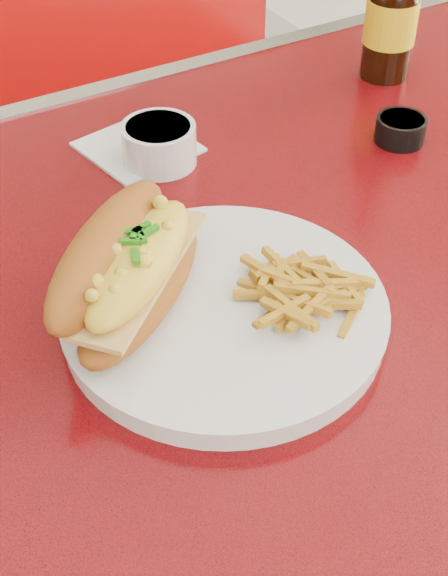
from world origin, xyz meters
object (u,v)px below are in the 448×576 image
mac_hoagie (129,267)px  beer_bottle (394,2)px  diner_table (275,364)px  dinner_plate (224,312)px  fork (237,246)px  gravy_ramekin (159,143)px  booth_bench_far (52,219)px  sauce_cup_right (401,128)px

mac_hoagie → beer_bottle: bearing=-13.0°
diner_table → mac_hoagie: bearing=-176.5°
mac_hoagie → dinner_plate: bearing=-74.9°
fork → beer_bottle: bearing=-42.4°
beer_bottle → gravy_ramekin: bearing=-173.5°
gravy_ramekin → beer_bottle: bearing=6.5°
dinner_plate → gravy_ramekin: (0.07, 0.26, 0.01)m
gravy_ramekin → booth_bench_far: bearing=87.1°
dinner_plate → fork: size_ratio=3.02×
mac_hoagie → gravy_ramekin: mac_hoagie is taller
dinner_plate → gravy_ramekin: gravy_ramekin is taller
fork → gravy_ramekin: size_ratio=1.21×
fork → dinner_plate: bearing=156.0°
beer_bottle → dinner_plate: bearing=-144.4°
sauce_cup_right → beer_bottle: (0.09, 0.14, 0.08)m
fork → beer_bottle: 0.44m
fork → beer_bottle: beer_bottle is taller
dinner_plate → beer_bottle: size_ratio=1.44×
mac_hoagie → sauce_cup_right: (0.40, 0.12, -0.04)m
gravy_ramekin → beer_bottle: beer_bottle is taller
gravy_ramekin → sauce_cup_right: (0.26, -0.10, -0.01)m
dinner_plate → gravy_ramekin: size_ratio=3.65×
sauce_cup_right → beer_bottle: 0.19m
diner_table → dinner_plate: 0.21m
booth_bench_far → sauce_cup_right: booth_bench_far is taller
fork → sauce_cup_right: bearing=-56.2°
fork → sauce_cup_right: 0.30m
diner_table → mac_hoagie: 0.28m
booth_bench_far → dinner_plate: booth_bench_far is taller
gravy_ramekin → beer_bottle: (0.35, 0.04, 0.07)m
diner_table → booth_bench_far: booth_bench_far is taller
booth_bench_far → dinner_plate: size_ratio=3.17×
mac_hoagie → booth_bench_far: bearing=37.9°
fork → sauce_cup_right: size_ratio=1.77×
diner_table → booth_bench_far: size_ratio=1.03×
dinner_plate → gravy_ramekin: bearing=75.4°
gravy_ramekin → beer_bottle: 0.36m
mac_hoagie → sauce_cup_right: bearing=-24.5°
gravy_ramekin → dinner_plate: bearing=-104.6°
fork → diner_table: bearing=-86.8°
diner_table → gravy_ramekin: gravy_ramekin is taller
dinner_plate → beer_bottle: beer_bottle is taller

